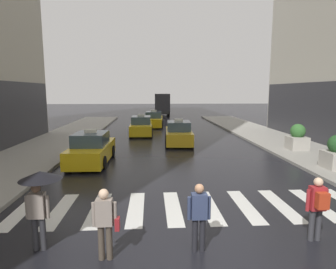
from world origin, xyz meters
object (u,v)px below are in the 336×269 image
at_px(taxi_lead, 92,149).
at_px(pedestrian_with_handbag, 105,220).
at_px(taxi_second, 179,134).
at_px(pedestrian_plain_coat, 199,213).
at_px(pedestrian_with_umbrella, 39,189).
at_px(taxi_fourth, 154,120).
at_px(planter_mid_block, 297,138).
at_px(pedestrian_with_backpack, 317,204).
at_px(box_truck, 162,104).
at_px(taxi_third, 141,126).

relative_size(taxi_lead, pedestrian_with_handbag, 2.78).
xyz_separation_m(taxi_second, pedestrian_plain_coat, (-0.88, -13.97, 0.21)).
bearing_deg(pedestrian_with_umbrella, pedestrian_plain_coat, -4.20).
xyz_separation_m(taxi_lead, taxi_fourth, (3.44, 15.25, 0.00)).
bearing_deg(planter_mid_block, pedestrian_with_backpack, -115.47).
bearing_deg(pedestrian_plain_coat, pedestrian_with_backpack, 5.13).
xyz_separation_m(pedestrian_plain_coat, planter_mid_block, (8.02, 10.77, -0.07)).
distance_m(taxi_second, planter_mid_block, 7.82).
bearing_deg(taxi_lead, pedestrian_with_umbrella, -86.30).
bearing_deg(pedestrian_with_backpack, taxi_lead, 130.75).
bearing_deg(taxi_second, pedestrian_with_umbrella, -108.47).
bearing_deg(taxi_fourth, pedestrian_with_backpack, -80.84).
height_order(taxi_second, box_truck, box_truck).
xyz_separation_m(taxi_lead, pedestrian_with_umbrella, (0.54, -8.42, 0.79)).
xyz_separation_m(pedestrian_with_umbrella, pedestrian_with_handbag, (1.56, -0.48, -0.58)).
distance_m(taxi_third, pedestrian_with_backpack, 18.77).
height_order(taxi_lead, planter_mid_block, taxi_lead).
bearing_deg(planter_mid_block, box_truck, 105.04).
xyz_separation_m(taxi_third, pedestrian_plain_coat, (1.94, -18.37, 0.21)).
xyz_separation_m(taxi_fourth, pedestrian_with_backpack, (3.82, -23.67, 0.25)).
bearing_deg(taxi_fourth, pedestrian_plain_coat, -88.09).
distance_m(taxi_lead, box_truck, 29.96).
relative_size(taxi_second, pedestrian_with_backpack, 2.80).
relative_size(taxi_lead, taxi_second, 0.99).
bearing_deg(pedestrian_plain_coat, box_truck, 89.04).
bearing_deg(pedestrian_with_umbrella, taxi_second, 71.53).
bearing_deg(box_truck, pedestrian_with_backpack, -86.42).
bearing_deg(taxi_fourth, planter_mid_block, -56.20).
xyz_separation_m(taxi_third, pedestrian_with_handbag, (-0.19, -18.58, 0.21)).
relative_size(taxi_fourth, pedestrian_with_backpack, 2.80).
xyz_separation_m(box_truck, pedestrian_with_backpack, (2.38, -37.96, -0.88)).
relative_size(box_truck, pedestrian_with_handbag, 4.59).
relative_size(taxi_lead, box_truck, 0.60).
xyz_separation_m(taxi_fourth, pedestrian_with_handbag, (-1.33, -24.15, 0.21)).
height_order(taxi_third, box_truck, box_truck).
distance_m(taxi_fourth, box_truck, 14.40).
relative_size(pedestrian_with_handbag, planter_mid_block, 1.03).
relative_size(box_truck, pedestrian_with_umbrella, 3.90).
bearing_deg(taxi_lead, planter_mid_block, 9.63).
relative_size(taxi_third, taxi_fourth, 0.98).
xyz_separation_m(taxi_third, box_truck, (2.58, 19.86, 1.13)).
bearing_deg(taxi_second, pedestrian_with_handbag, -101.99).
distance_m(taxi_second, pedestrian_with_umbrella, 14.46).
relative_size(box_truck, pedestrian_with_backpack, 4.59).
relative_size(taxi_fourth, planter_mid_block, 2.89).
height_order(taxi_lead, taxi_fourth, same).
bearing_deg(taxi_second, box_truck, 90.57).
height_order(taxi_third, pedestrian_with_backpack, taxi_third).
bearing_deg(pedestrian_plain_coat, taxi_third, 96.04).
relative_size(box_truck, planter_mid_block, 4.73).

